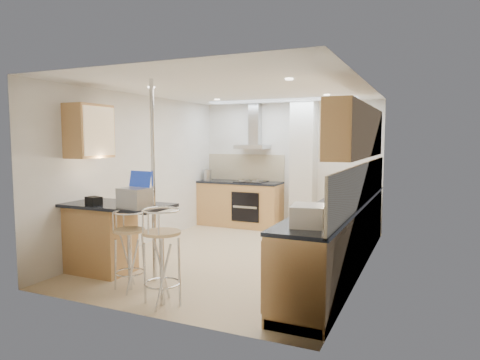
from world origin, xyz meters
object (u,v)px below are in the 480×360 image
at_px(bar_stool_end, 162,257).
at_px(bar_stool_near, 129,250).
at_px(microwave, 353,187).
at_px(bread_bin, 308,215).
at_px(laptop, 134,198).

bearing_deg(bar_stool_end, bar_stool_near, 77.89).
bearing_deg(bar_stool_end, microwave, -23.48).
bearing_deg(microwave, bar_stool_near, 137.12).
relative_size(bar_stool_near, bar_stool_end, 0.90).
bearing_deg(bar_stool_end, bread_bin, -68.70).
xyz_separation_m(microwave, bar_stool_end, (-1.56, -2.53, -0.56)).
height_order(microwave, bar_stool_end, microwave).
distance_m(bar_stool_end, bread_bin, 1.61).
bearing_deg(bread_bin, bar_stool_end, -175.69).
distance_m(laptop, bread_bin, 2.18).
bearing_deg(bar_stool_near, microwave, 43.09).
xyz_separation_m(bar_stool_near, bread_bin, (2.10, 0.12, 0.55)).
xyz_separation_m(laptop, bar_stool_end, (0.68, -0.43, -0.54)).
bearing_deg(microwave, laptop, 133.45).
relative_size(bar_stool_end, bread_bin, 2.64).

